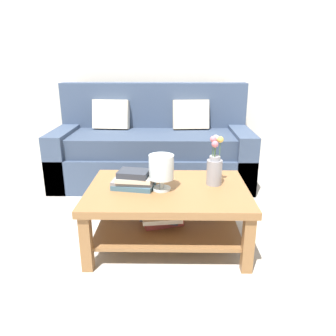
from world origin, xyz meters
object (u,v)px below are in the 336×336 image
(couch, at_px, (153,148))
(flower_pitcher, at_px, (215,167))
(book_stack_main, at_px, (134,180))
(glass_hurricane_vase, at_px, (161,168))
(coffee_table, at_px, (167,204))

(couch, distance_m, flower_pitcher, 1.41)
(book_stack_main, height_order, glass_hurricane_vase, glass_hurricane_vase)
(couch, xyz_separation_m, glass_hurricane_vase, (0.14, -1.40, 0.23))
(couch, relative_size, coffee_table, 1.86)
(book_stack_main, height_order, flower_pitcher, flower_pitcher)
(glass_hurricane_vase, bearing_deg, couch, 95.87)
(coffee_table, bearing_deg, couch, 97.65)
(book_stack_main, bearing_deg, couch, 87.86)
(glass_hurricane_vase, relative_size, flower_pitcher, 0.69)
(coffee_table, relative_size, glass_hurricane_vase, 4.52)
(book_stack_main, relative_size, flower_pitcher, 0.87)
(couch, xyz_separation_m, coffee_table, (0.18, -1.37, -0.05))
(glass_hurricane_vase, bearing_deg, flower_pitcher, 16.14)
(couch, bearing_deg, flower_pitcher, -67.93)
(couch, height_order, flower_pitcher, couch)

